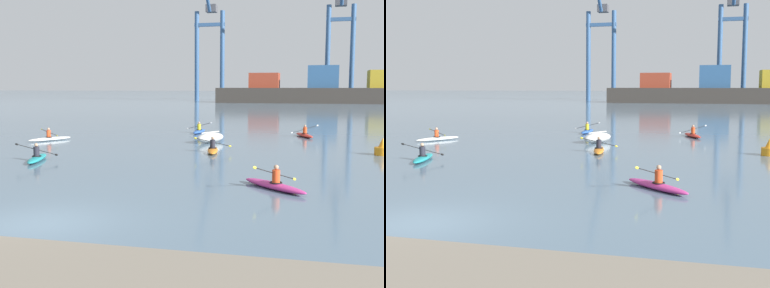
# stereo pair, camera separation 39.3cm
# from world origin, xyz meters

# --- Properties ---
(ground_plane) EXTENTS (800.00, 800.00, 0.00)m
(ground_plane) POSITION_xyz_m (0.00, 0.00, 0.00)
(ground_plane) COLOR slate
(container_barge) EXTENTS (49.04, 9.68, 8.66)m
(container_barge) POSITION_xyz_m (9.87, 107.63, 2.78)
(container_barge) COLOR #38332D
(container_barge) RESTS_ON ground
(gantry_crane_west) EXTENTS (8.14, 18.58, 36.91)m
(gantry_crane_west) POSITION_xyz_m (-19.61, 118.40, 16.96)
(gantry_crane_west) COLOR #335684
(gantry_crane_west) RESTS_ON ground
(gantry_crane_west_mid) EXTENTS (7.13, 15.73, 33.99)m
(gantry_crane_west_mid) POSITION_xyz_m (13.85, 117.96, 16.46)
(gantry_crane_west_mid) COLOR #335684
(gantry_crane_west_mid) RESTS_ON ground
(capsized_dinghy) EXTENTS (2.17, 2.82, 0.76)m
(capsized_dinghy) POSITION_xyz_m (0.68, 21.32, 0.35)
(capsized_dinghy) COLOR beige
(capsized_dinghy) RESTS_ON ground
(channel_buoy) EXTENTS (0.90, 0.90, 1.00)m
(channel_buoy) POSITION_xyz_m (11.51, 17.44, 0.36)
(channel_buoy) COLOR orange
(channel_buoy) RESTS_ON ground
(kayak_orange) EXTENTS (2.22, 3.45, 0.95)m
(kayak_orange) POSITION_xyz_m (1.84, 16.37, 0.17)
(kayak_orange) COLOR orange
(kayak_orange) RESTS_ON ground
(kayak_teal) EXTENTS (2.13, 3.42, 0.97)m
(kayak_teal) POSITION_xyz_m (-6.48, 10.78, 0.17)
(kayak_teal) COLOR teal
(kayak_teal) RESTS_ON ground
(kayak_red) EXTENTS (2.11, 3.40, 0.96)m
(kayak_red) POSITION_xyz_m (7.01, 26.85, 0.17)
(kayak_red) COLOR red
(kayak_red) RESTS_ON ground
(kayak_magenta) EXTENTS (2.85, 2.80, 1.01)m
(kayak_magenta) POSITION_xyz_m (6.22, 6.46, 0.17)
(kayak_magenta) COLOR #C13384
(kayak_magenta) RESTS_ON ground
(kayak_white) EXTENTS (2.23, 3.24, 0.95)m
(kayak_white) POSITION_xyz_m (-10.82, 19.73, 0.17)
(kayak_white) COLOR silver
(kayak_white) RESTS_ON ground
(kayak_blue) EXTENTS (2.24, 3.41, 0.95)m
(kayak_blue) POSITION_xyz_m (-1.67, 28.16, 0.17)
(kayak_blue) COLOR #2856B2
(kayak_blue) RESTS_ON ground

